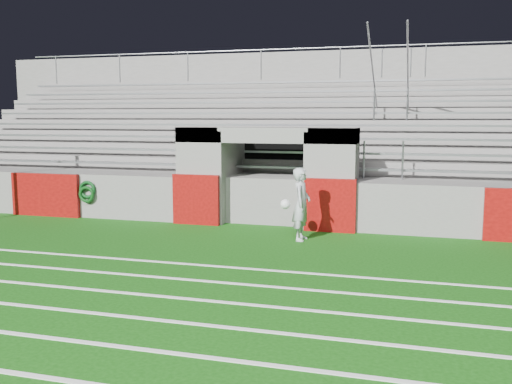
% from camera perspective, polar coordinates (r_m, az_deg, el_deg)
% --- Properties ---
extents(ground, '(90.00, 90.00, 0.00)m').
position_cam_1_polar(ground, '(12.14, -3.27, -6.20)').
color(ground, '#10470B').
rests_on(ground, ground).
extents(field_markings, '(28.00, 8.09, 0.01)m').
position_cam_1_polar(field_markings, '(7.82, -15.85, -14.36)').
color(field_markings, white).
rests_on(field_markings, ground).
extents(stadium_structure, '(26.00, 8.48, 5.42)m').
position_cam_1_polar(stadium_structure, '(19.54, 4.44, 3.46)').
color(stadium_structure, slate).
rests_on(stadium_structure, ground).
extents(goalkeeper_with_ball, '(0.69, 0.63, 1.71)m').
position_cam_1_polar(goalkeeper_with_ball, '(13.34, 4.53, -1.23)').
color(goalkeeper_with_ball, '#B0B5BA').
rests_on(goalkeeper_with_ball, ground).
extents(hose_coil, '(0.52, 0.14, 0.63)m').
position_cam_1_polar(hose_coil, '(16.84, -16.55, 0.02)').
color(hose_coil, '#0C3C15').
rests_on(hose_coil, ground).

